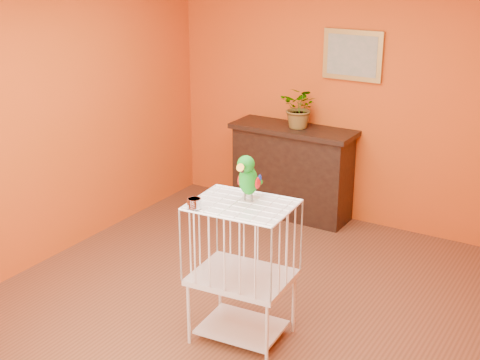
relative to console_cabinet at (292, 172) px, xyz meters
The scene contains 8 objects.
ground 2.15m from the console_cabinet, 75.22° to the right, with size 4.50×4.50×0.00m, color brown.
room_shell 2.35m from the console_cabinet, 75.22° to the right, with size 4.50×4.50×4.50m.
console_cabinet is the anchor object (origin of this frame).
potted_plant 0.67m from the console_cabinet, 12.18° to the right, with size 0.39×0.43×0.34m, color #26722D.
framed_picture 1.38m from the console_cabinet, 20.50° to the left, with size 0.62×0.04×0.50m.
birdcage 2.46m from the console_cabinet, 71.57° to the right, with size 0.74×0.59×1.08m.
feed_cup 2.70m from the console_cabinet, 78.20° to the right, with size 0.10×0.10×0.07m, color silver.
parrot 2.50m from the console_cabinet, 70.91° to the right, with size 0.17×0.31×0.35m.
Camera 1 is at (2.48, -4.03, 2.83)m, focal length 50.00 mm.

